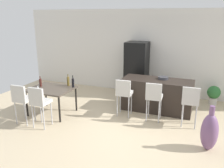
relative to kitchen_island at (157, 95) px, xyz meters
name	(u,v)px	position (x,y,z in m)	size (l,w,h in m)	color
ground_plane	(131,123)	(-0.41, -1.11, -0.46)	(10.00, 10.00, 0.00)	#C6B28E
back_wall	(155,53)	(-0.41, 1.55, 0.99)	(10.00, 0.12, 2.90)	silver
kitchen_island	(157,95)	(0.00, 0.00, 0.00)	(1.99, 0.80, 0.92)	black
bar_chair_left	(124,92)	(-0.74, -0.78, 0.24)	(0.43, 0.43, 1.05)	beige
bar_chair_middle	(154,96)	(0.08, -0.78, 0.24)	(0.42, 0.42, 1.05)	beige
bar_chair_right	(191,100)	(0.97, -0.78, 0.24)	(0.41, 0.41, 1.05)	beige
dining_table	(51,91)	(-2.68, -1.35, 0.21)	(1.18, 0.96, 0.74)	#4C4238
dining_chair_near	(22,98)	(-2.94, -2.19, 0.24)	(0.41, 0.41, 1.05)	beige
dining_chair_far	(39,101)	(-2.41, -2.19, 0.24)	(0.41, 0.41, 1.05)	beige
wine_bottle_end	(73,83)	(-2.17, -1.02, 0.41)	(0.07, 0.07, 0.34)	black
wine_bottle_right	(40,82)	(-3.07, -1.30, 0.39)	(0.07, 0.07, 0.30)	#471E19
wine_bottle_middle	(68,81)	(-2.37, -0.95, 0.41)	(0.07, 0.07, 0.34)	brown
wine_glass_left	(38,88)	(-2.79, -1.75, 0.40)	(0.07, 0.07, 0.17)	silver
refrigerator	(137,69)	(-0.94, 1.11, 0.46)	(0.72, 0.68, 1.84)	black
fruit_bowl	(163,78)	(0.14, 0.12, 0.50)	(0.29, 0.29, 0.07)	#333338
floor_vase	(209,132)	(1.44, -1.73, -0.06)	(0.34, 0.34, 0.96)	#704C75
potted_plant	(214,94)	(1.55, 1.10, -0.11)	(0.40, 0.40, 0.60)	beige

